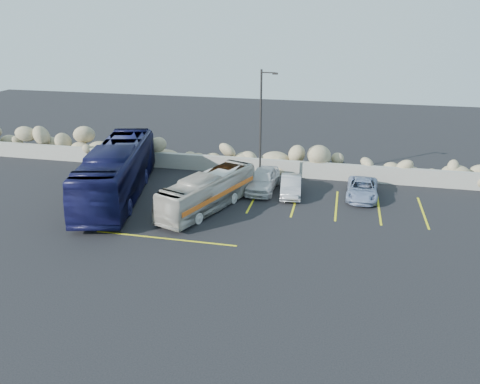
% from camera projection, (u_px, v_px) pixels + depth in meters
% --- Properties ---
extents(ground, '(90.00, 90.00, 0.00)m').
position_uv_depth(ground, '(181.00, 242.00, 24.82)').
color(ground, black).
rests_on(ground, ground).
extents(seawall, '(60.00, 0.40, 1.20)m').
position_uv_depth(seawall, '(233.00, 165.00, 35.54)').
color(seawall, gray).
rests_on(seawall, ground).
extents(riprap_pile, '(54.00, 2.80, 2.60)m').
position_uv_depth(riprap_pile, '(237.00, 152.00, 36.39)').
color(riprap_pile, '#978863').
rests_on(riprap_pile, ground).
extents(parking_lines, '(18.16, 9.36, 0.01)m').
position_uv_depth(parking_lines, '(282.00, 209.00, 28.94)').
color(parking_lines, yellow).
rests_on(parking_lines, ground).
extents(lamppost, '(1.14, 0.18, 8.00)m').
position_uv_depth(lamppost, '(261.00, 126.00, 31.42)').
color(lamppost, '#2A2725').
rests_on(lamppost, ground).
extents(vintage_bus, '(4.54, 8.28, 2.26)m').
position_uv_depth(vintage_bus, '(208.00, 192.00, 28.66)').
color(vintage_bus, '#BCB8AA').
rests_on(vintage_bus, ground).
extents(tour_coach, '(5.74, 12.73, 3.45)m').
position_uv_depth(tour_coach, '(117.00, 171.00, 30.50)').
color(tour_coach, '#111138').
rests_on(tour_coach, ground).
extents(car_a, '(1.96, 4.54, 1.52)m').
position_uv_depth(car_a, '(263.00, 180.00, 31.87)').
color(car_a, silver).
rests_on(car_a, ground).
extents(car_b, '(1.70, 3.90, 1.25)m').
position_uv_depth(car_b, '(291.00, 186.00, 31.13)').
color(car_b, '#9F9FA3').
rests_on(car_b, ground).
extents(car_d, '(2.12, 4.31, 1.18)m').
position_uv_depth(car_d, '(362.00, 189.00, 30.66)').
color(car_d, '#7C8DAF').
rests_on(car_d, ground).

